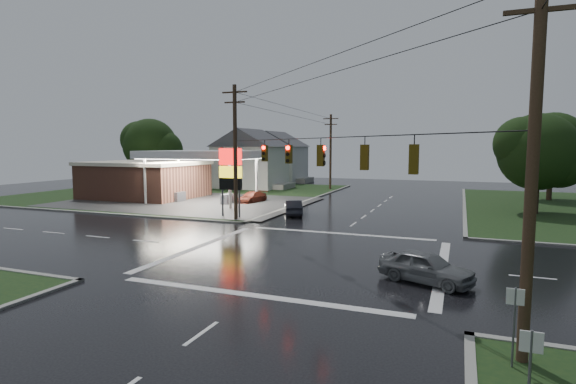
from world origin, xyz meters
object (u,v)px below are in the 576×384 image
(utility_pole_se, at_px, (533,160))
(tree_nw_behind, at_px, (151,145))
(house_far, at_px, (276,156))
(tree_ne_far, at_px, (553,145))
(house_near, at_px, (251,158))
(tree_ne_near, at_px, (540,152))
(gas_station, at_px, (153,177))
(car_pump, at_px, (252,197))
(car_crossing, at_px, (426,267))
(utility_pole_n, at_px, (331,151))
(car_north, at_px, (294,208))
(pylon_sign, at_px, (231,171))
(utility_pole_nw, at_px, (235,151))

(utility_pole_se, height_order, tree_nw_behind, utility_pole_se)
(house_far, distance_m, tree_ne_far, 41.57)
(tree_nw_behind, bearing_deg, house_near, 24.98)
(tree_ne_near, bearing_deg, gas_station, -176.70)
(tree_ne_near, bearing_deg, tree_nw_behind, 170.53)
(utility_pole_se, bearing_deg, car_pump, 127.40)
(utility_pole_se, distance_m, house_far, 65.55)
(utility_pole_se, height_order, car_pump, utility_pole_se)
(tree_ne_far, bearing_deg, house_far, 160.29)
(gas_station, xyz_separation_m, tree_ne_near, (39.82, 2.29, 3.01))
(tree_ne_near, relative_size, car_crossing, 2.13)
(tree_nw_behind, bearing_deg, utility_pole_se, -42.34)
(tree_ne_far, relative_size, car_crossing, 2.32)
(tree_ne_near, xyz_separation_m, car_pump, (-27.41, -1.72, -4.96))
(utility_pole_n, distance_m, car_north, 24.97)
(house_near, xyz_separation_m, house_far, (-1.00, 12.00, 0.00))
(utility_pole_se, distance_m, car_crossing, 9.01)
(pylon_sign, height_order, utility_pole_se, utility_pole_se)
(utility_pole_nw, relative_size, utility_pole_se, 1.00)
(gas_station, bearing_deg, utility_pole_nw, -32.23)
(tree_ne_far, distance_m, car_north, 31.25)
(house_near, xyz_separation_m, car_pump, (7.69, -15.72, -3.81))
(gas_station, relative_size, utility_pole_se, 2.38)
(tree_nw_behind, height_order, car_north, tree_nw_behind)
(car_pump, bearing_deg, utility_pole_n, 88.97)
(utility_pole_se, xyz_separation_m, house_near, (-30.45, 45.50, -1.32))
(utility_pole_n, bearing_deg, house_near, -170.09)
(utility_pole_nw, bearing_deg, gas_station, 147.77)
(tree_nw_behind, bearing_deg, utility_pole_n, 18.21)
(utility_pole_nw, height_order, car_crossing, utility_pole_nw)
(house_far, height_order, car_pump, house_far)
(tree_ne_far, height_order, car_north, tree_ne_far)
(house_near, bearing_deg, car_north, -56.11)
(utility_pole_n, xyz_separation_m, car_pump, (-3.76, -17.72, -4.87))
(utility_pole_nw, height_order, house_far, utility_pole_nw)
(pylon_sign, bearing_deg, car_north, 35.81)
(house_far, bearing_deg, tree_nw_behind, -123.44)
(pylon_sign, distance_m, house_near, 27.56)
(car_north, bearing_deg, house_far, -87.89)
(car_north, bearing_deg, utility_pole_nw, 27.65)
(house_far, height_order, tree_ne_far, tree_ne_far)
(house_near, relative_size, house_far, 1.00)
(house_far, bearing_deg, car_north, -65.03)
(utility_pole_se, xyz_separation_m, tree_ne_far, (7.65, 43.49, 0.46))
(tree_nw_behind, relative_size, tree_ne_far, 1.02)
(house_far, bearing_deg, tree_ne_far, -19.71)
(tree_nw_behind, height_order, car_pump, tree_nw_behind)
(utility_pole_n, bearing_deg, utility_pole_nw, -90.00)
(gas_station, height_order, utility_pole_n, utility_pole_n)
(house_near, xyz_separation_m, tree_ne_near, (35.09, -14.01, 1.16))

